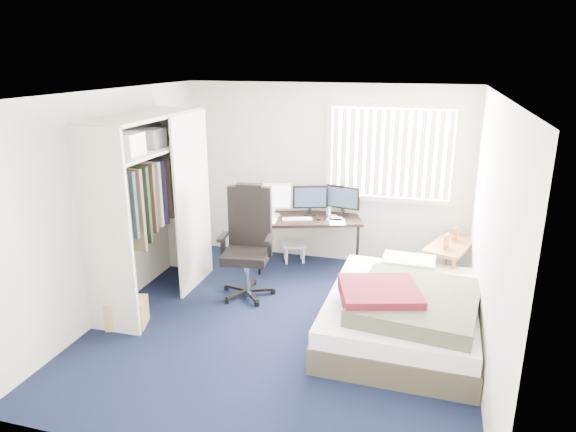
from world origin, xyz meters
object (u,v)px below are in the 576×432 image
Objects in this scene: office_chair at (248,253)px; nightstand at (451,249)px; desk at (307,214)px; bed at (402,311)px.

office_chair reaches higher than nightstand.
desk is 0.76× the size of bed.
office_chair is at bearing 163.97° from bed.
nightstand is 0.46× the size of bed.
office_chair is 2.53m from nightstand.
bed is at bearing -48.46° from desk.
nightstand is at bearing 18.93° from office_chair.
bed is at bearing -16.03° from office_chair.
office_chair reaches higher than bed.
nightstand reaches higher than bed.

